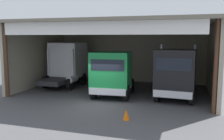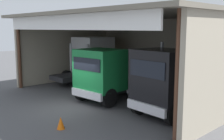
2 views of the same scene
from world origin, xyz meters
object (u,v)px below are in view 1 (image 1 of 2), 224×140
tool_cart (99,76)px  traffic_cone (126,115)px  truck_white_center_left_bay (67,63)px  oil_drum (158,80)px  truck_black_right_bay (175,74)px  truck_green_center_bay (112,74)px

tool_cart → traffic_cone: size_ratio=1.79×
truck_white_center_left_bay → traffic_cone: bearing=-45.4°
oil_drum → tool_cart: size_ratio=0.89×
traffic_cone → tool_cart: bearing=117.2°
truck_white_center_left_bay → oil_drum: (7.62, 2.49, -1.53)m
truck_white_center_left_bay → truck_black_right_bay: (9.32, -2.68, -0.17)m
truck_black_right_bay → tool_cart: size_ratio=4.98×
truck_green_center_bay → oil_drum: bearing=-119.5°
truck_green_center_bay → oil_drum: size_ratio=5.61×
truck_black_right_bay → tool_cart: (-7.35, 5.26, -1.31)m
traffic_cone → truck_white_center_left_bay: bearing=133.6°
truck_green_center_bay → traffic_cone: 5.19m
truck_white_center_left_bay → truck_green_center_bay: (5.02, -3.05, -0.29)m
traffic_cone → truck_black_right_bay: bearing=66.2°
oil_drum → traffic_cone: (-0.44, -10.03, -0.17)m
truck_black_right_bay → oil_drum: bearing=-68.6°
truck_white_center_left_bay → truck_green_center_bay: bearing=-30.2°
truck_green_center_bay → traffic_cone: size_ratio=8.93×
truck_black_right_bay → tool_cart: truck_black_right_bay is taller
tool_cart → truck_black_right_bay: bearing=-35.6°
truck_green_center_bay → truck_black_right_bay: truck_black_right_bay is taller
oil_drum → truck_white_center_left_bay: bearing=-161.9°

